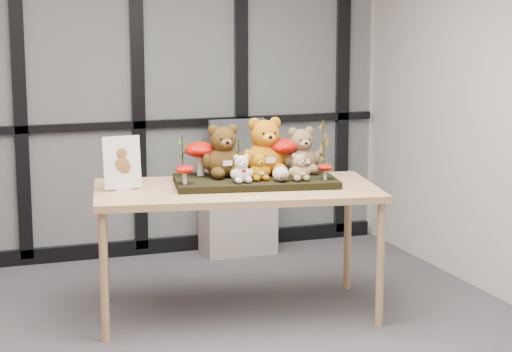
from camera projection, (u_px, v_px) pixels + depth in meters
name	position (u px, v px, depth m)	size (l,w,h in m)	color
room_shell	(153.00, 62.00, 4.71)	(5.00, 5.00, 5.00)	beige
glass_partition	(79.00, 79.00, 7.05)	(4.90, 0.06, 2.78)	#2D383F
display_table	(236.00, 197.00, 5.88)	(1.91, 1.19, 0.83)	tan
diorama_tray	(255.00, 181.00, 5.95)	(1.02, 0.51, 0.04)	black
bear_pooh_yellow	(265.00, 143.00, 6.01)	(0.32, 0.29, 0.41)	#B8660E
bear_brown_medium	(223.00, 148.00, 5.95)	(0.28, 0.26, 0.37)	#432C0E
bear_tan_back	(301.00, 148.00, 6.07)	(0.26, 0.23, 0.34)	brown
bear_small_yellow	(259.00, 165.00, 5.85)	(0.15, 0.13, 0.19)	#AC6708
bear_white_bow	(241.00, 167.00, 5.77)	(0.15, 0.13, 0.20)	white
bear_beige_small	(299.00, 165.00, 5.84)	(0.15, 0.13, 0.19)	#A48558
plush_cream_hedgehog	(281.00, 173.00, 5.81)	(0.08, 0.07, 0.10)	silver
mushroom_back_left	(201.00, 157.00, 6.00)	(0.22, 0.22, 0.24)	#980B04
mushroom_back_right	(280.00, 154.00, 6.06)	(0.23, 0.23, 0.26)	#980B04
mushroom_front_left	(185.00, 174.00, 5.72)	(0.12, 0.12, 0.13)	#980B04
mushroom_front_right	(325.00, 171.00, 5.88)	(0.10, 0.10, 0.11)	#980B04
sprig_green_far_left	(182.00, 156.00, 5.98)	(0.05, 0.05, 0.26)	#1C3C0D
sprig_green_mid_left	(204.00, 156.00, 6.06)	(0.05, 0.05, 0.24)	#1C3C0D
sprig_dry_far_right	(322.00, 146.00, 6.09)	(0.05, 0.05, 0.35)	brown
sprig_dry_mid_right	(324.00, 157.00, 5.97)	(0.05, 0.05, 0.26)	brown
sprig_green_centre	(239.00, 156.00, 6.11)	(0.05, 0.05, 0.23)	#1C3C0D
sign_holder	(122.00, 165.00, 5.75)	(0.24, 0.07, 0.34)	silver
label_card	(253.00, 198.00, 5.53)	(0.10, 0.03, 0.00)	white
cabinet	(238.00, 206.00, 7.43)	(0.57, 0.33, 0.76)	gray
monitor	(237.00, 139.00, 7.35)	(0.46, 0.05, 0.32)	#4D5055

